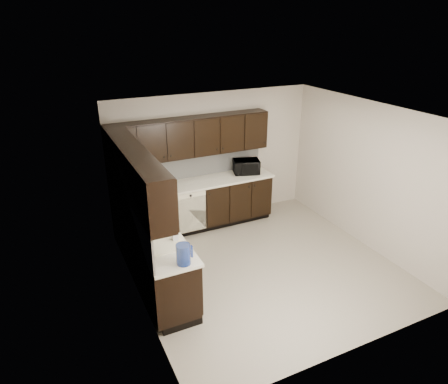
% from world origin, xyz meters
% --- Properties ---
extents(floor, '(4.00, 4.00, 0.00)m').
position_xyz_m(floor, '(0.00, 0.00, 0.00)').
color(floor, '#A29886').
rests_on(floor, ground).
extents(ceiling, '(4.00, 4.00, 0.00)m').
position_xyz_m(ceiling, '(0.00, 0.00, 2.50)').
color(ceiling, white).
rests_on(ceiling, wall_back).
extents(wall_back, '(4.00, 0.02, 2.50)m').
position_xyz_m(wall_back, '(0.00, 2.00, 1.25)').
color(wall_back, '#BAAF9F').
rests_on(wall_back, floor).
extents(wall_left, '(0.02, 4.00, 2.50)m').
position_xyz_m(wall_left, '(-2.00, 0.00, 1.25)').
color(wall_left, '#BAAF9F').
rests_on(wall_left, floor).
extents(wall_right, '(0.02, 4.00, 2.50)m').
position_xyz_m(wall_right, '(2.00, 0.00, 1.25)').
color(wall_right, '#BAAF9F').
rests_on(wall_right, floor).
extents(wall_front, '(4.00, 0.02, 2.50)m').
position_xyz_m(wall_front, '(0.00, -2.00, 1.25)').
color(wall_front, '#BAAF9F').
rests_on(wall_front, floor).
extents(lower_cabinets, '(3.00, 2.80, 0.90)m').
position_xyz_m(lower_cabinets, '(-1.01, 1.11, 0.41)').
color(lower_cabinets, black).
rests_on(lower_cabinets, floor).
extents(countertop, '(3.03, 2.83, 0.04)m').
position_xyz_m(countertop, '(-1.01, 1.11, 0.92)').
color(countertop, white).
rests_on(countertop, lower_cabinets).
extents(backsplash, '(3.00, 2.80, 0.48)m').
position_xyz_m(backsplash, '(-1.22, 1.32, 1.18)').
color(backsplash, '#B7B7B3').
rests_on(backsplash, countertop).
extents(upper_cabinets, '(3.00, 2.80, 0.70)m').
position_xyz_m(upper_cabinets, '(-1.10, 1.20, 1.77)').
color(upper_cabinets, black).
rests_on(upper_cabinets, wall_back).
extents(dishwasher, '(0.58, 0.04, 0.78)m').
position_xyz_m(dishwasher, '(-0.70, 1.41, 0.55)').
color(dishwasher, '#F8F0CB').
rests_on(dishwasher, lower_cabinets).
extents(sink, '(0.54, 0.82, 0.42)m').
position_xyz_m(sink, '(-1.68, -0.01, 0.88)').
color(sink, '#F8F0CB').
rests_on(sink, countertop).
extents(microwave, '(0.56, 0.46, 0.27)m').
position_xyz_m(microwave, '(0.59, 1.71, 1.08)').
color(microwave, black).
rests_on(microwave, countertop).
extents(soap_bottle_a, '(0.09, 0.09, 0.17)m').
position_xyz_m(soap_bottle_a, '(-1.50, -0.13, 1.03)').
color(soap_bottle_a, gray).
rests_on(soap_bottle_a, countertop).
extents(soap_bottle_b, '(0.12, 0.12, 0.27)m').
position_xyz_m(soap_bottle_b, '(-1.79, 0.19, 1.08)').
color(soap_bottle_b, gray).
rests_on(soap_bottle_b, countertop).
extents(toaster_oven, '(0.34, 0.28, 0.19)m').
position_xyz_m(toaster_oven, '(-1.75, 1.75, 1.04)').
color(toaster_oven, '#B6B6B9').
rests_on(toaster_oven, countertop).
extents(storage_bin, '(0.50, 0.38, 0.19)m').
position_xyz_m(storage_bin, '(-1.73, 0.44, 1.03)').
color(storage_bin, silver).
rests_on(storage_bin, countertop).
extents(blue_pitcher, '(0.19, 0.19, 0.27)m').
position_xyz_m(blue_pitcher, '(-1.59, -0.70, 1.07)').
color(blue_pitcher, navy).
rests_on(blue_pitcher, countertop).
extents(teal_tumbler, '(0.11, 0.11, 0.19)m').
position_xyz_m(teal_tumbler, '(-1.54, 1.07, 1.04)').
color(teal_tumbler, '#0D8B98').
rests_on(teal_tumbler, countertop).
extents(paper_towel_roll, '(0.17, 0.17, 0.32)m').
position_xyz_m(paper_towel_roll, '(-1.63, 1.16, 1.10)').
color(paper_towel_roll, silver).
rests_on(paper_towel_roll, countertop).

